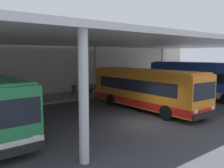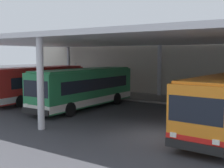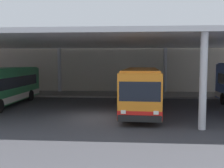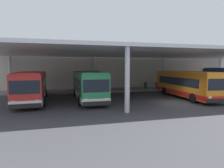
{
  "view_description": "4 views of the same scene",
  "coord_description": "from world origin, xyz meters",
  "px_view_note": "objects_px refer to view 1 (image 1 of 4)",
  "views": [
    {
      "loc": [
        -11.46,
        -10.56,
        4.26
      ],
      "look_at": [
        1.6,
        5.06,
        1.93
      ],
      "focal_mm": 40.12,
      "sensor_mm": 36.0,
      "label": 1
    },
    {
      "loc": [
        6.5,
        -14.07,
        4.27
      ],
      "look_at": [
        -5.92,
        4.46,
        2.07
      ],
      "focal_mm": 47.19,
      "sensor_mm": 36.0,
      "label": 2
    },
    {
      "loc": [
        2.28,
        -16.86,
        3.7
      ],
      "look_at": [
        0.7,
        4.73,
        1.84
      ],
      "focal_mm": 41.93,
      "sensor_mm": 36.0,
      "label": 3
    },
    {
      "loc": [
        -11.16,
        -16.7,
        3.64
      ],
      "look_at": [
        -5.84,
        3.51,
        1.78
      ],
      "focal_mm": 30.23,
      "sensor_mm": 36.0,
      "label": 4
    }
  ],
  "objects_px": {
    "bus_far_bay": "(200,80)",
    "bench_waiting": "(95,88)",
    "trash_bin": "(74,90)",
    "bus_middle_bay": "(146,89)"
  },
  "relations": [
    {
      "from": "trash_bin",
      "to": "bus_middle_bay",
      "type": "bearing_deg",
      "value": -84.55
    },
    {
      "from": "bus_far_bay",
      "to": "bench_waiting",
      "type": "bearing_deg",
      "value": 125.9
    },
    {
      "from": "bus_far_bay",
      "to": "bus_middle_bay",
      "type": "bearing_deg",
      "value": -178.56
    },
    {
      "from": "bench_waiting",
      "to": "trash_bin",
      "type": "relative_size",
      "value": 1.84
    },
    {
      "from": "bench_waiting",
      "to": "trash_bin",
      "type": "height_order",
      "value": "trash_bin"
    },
    {
      "from": "bus_far_bay",
      "to": "trash_bin",
      "type": "bearing_deg",
      "value": 135.09
    },
    {
      "from": "bus_far_bay",
      "to": "trash_bin",
      "type": "relative_size",
      "value": 11.67
    },
    {
      "from": "bus_middle_bay",
      "to": "bench_waiting",
      "type": "relative_size",
      "value": 5.92
    },
    {
      "from": "bench_waiting",
      "to": "trash_bin",
      "type": "bearing_deg",
      "value": 176.53
    },
    {
      "from": "bus_middle_bay",
      "to": "bench_waiting",
      "type": "distance_m",
      "value": 9.35
    }
  ]
}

